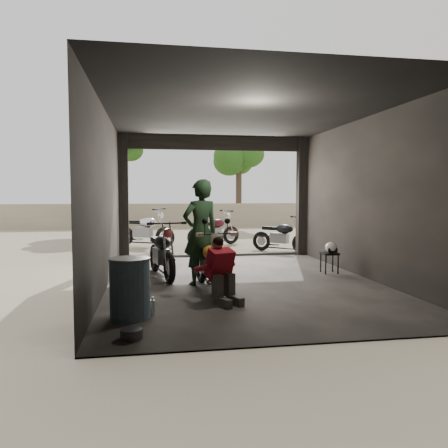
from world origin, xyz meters
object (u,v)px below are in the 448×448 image
object	(u,v)px
outside_bike_a	(144,227)
mechanic	(224,272)
oil_drum	(130,289)
main_bike	(209,260)
sign_post	(328,195)
outside_bike_c	(281,234)
outside_bike_b	(214,228)
rider	(201,233)
stool	(329,256)
helmet	(331,247)
left_bike	(162,249)

from	to	relation	value
outside_bike_a	mechanic	world-z (taller)	outside_bike_a
mechanic	oil_drum	xyz separation A→B (m)	(-1.38, -0.59, -0.08)
main_bike	sign_post	bearing A→B (deg)	39.34
oil_drum	sign_post	distance (m)	7.96
outside_bike_c	oil_drum	distance (m)	7.37
outside_bike_b	oil_drum	bearing A→B (deg)	140.74
rider	sign_post	distance (m)	5.60
rider	stool	distance (m)	2.94
outside_bike_c	rider	size ratio (longest dim) A/B	0.82
outside_bike_a	sign_post	size ratio (longest dim) A/B	0.75
outside_bike_b	rider	distance (m)	6.21
main_bike	helmet	world-z (taller)	main_bike
outside_bike_b	main_bike	bearing A→B (deg)	147.70
main_bike	oil_drum	xyz separation A→B (m)	(-1.30, -1.66, -0.12)
outside_bike_a	oil_drum	size ratio (longest dim) A/B	2.22
left_bike	oil_drum	bearing A→B (deg)	-110.62
stool	oil_drum	distance (m)	4.83
mechanic	outside_bike_a	bearing A→B (deg)	76.99
stool	helmet	size ratio (longest dim) A/B	1.80
outside_bike_b	oil_drum	xyz separation A→B (m)	(-2.33, -8.15, -0.16)
outside_bike_c	oil_drum	world-z (taller)	outside_bike_c
outside_bike_c	helmet	size ratio (longest dim) A/B	6.32
outside_bike_b	rider	xyz separation A→B (m)	(-1.14, -6.09, 0.40)
sign_post	stool	bearing A→B (deg)	-104.49
outside_bike_c	sign_post	world-z (taller)	sign_post
outside_bike_c	mechanic	world-z (taller)	outside_bike_c
left_bike	outside_bike_a	world-z (taller)	outside_bike_a
oil_drum	sign_post	xyz separation A→B (m)	(5.27, 5.84, 1.24)
stool	oil_drum	size ratio (longest dim) A/B	0.55
oil_drum	rider	bearing A→B (deg)	59.85
outside_bike_a	rider	distance (m)	6.19
left_bike	mechanic	xyz separation A→B (m)	(0.88, -2.32, -0.08)
oil_drum	sign_post	bearing A→B (deg)	47.94
oil_drum	stool	bearing A→B (deg)	34.13
left_bike	sign_post	bearing A→B (deg)	20.60
mechanic	outside_bike_c	bearing A→B (deg)	42.14
left_bike	stool	world-z (taller)	left_bike
outside_bike_a	mechanic	bearing A→B (deg)	-142.00
left_bike	outside_bike_c	size ratio (longest dim) A/B	1.07
outside_bike_a	stool	size ratio (longest dim) A/B	4.03
main_bike	oil_drum	distance (m)	2.12
rider	main_bike	bearing A→B (deg)	83.61
left_bike	outside_bike_c	world-z (taller)	left_bike
outside_bike_a	sign_post	xyz separation A→B (m)	(5.18, -2.30, 1.04)
main_bike	outside_bike_b	distance (m)	6.56
outside_bike_c	stool	world-z (taller)	outside_bike_c
mechanic	outside_bike_b	bearing A→B (deg)	60.11
outside_bike_c	rider	world-z (taller)	rider
mechanic	oil_drum	distance (m)	1.50
mechanic	stool	bearing A→B (deg)	16.24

